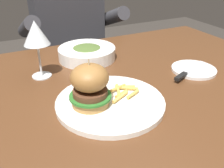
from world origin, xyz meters
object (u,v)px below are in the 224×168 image
Objects in this scene: wine_glass at (36,34)px; table_knife at (188,72)px; burger_sandwich at (90,85)px; soup_bowl at (87,53)px; main_plate at (110,102)px; bread_plate at (194,69)px; diner_person at (70,56)px.

table_knife is (0.44, -0.21, -0.13)m from wine_glass.
table_knife is at bearing 6.47° from burger_sandwich.
wine_glass is at bearing -158.16° from soup_bowl.
wine_glass is at bearing 116.92° from main_plate.
burger_sandwich is at bearing -171.63° from bread_plate.
soup_bowl is (0.06, 0.33, 0.02)m from main_plate.
diner_person reaches higher than burger_sandwich.
wine_glass is (-0.07, 0.25, 0.07)m from burger_sandwich.
main_plate is 0.34m from soup_bowl.
bread_plate is 0.05m from table_knife.
burger_sandwich reaches higher than main_plate.
burger_sandwich is at bearing -103.13° from diner_person.
bread_plate is at bearing -42.37° from soup_bowl.
bread_plate is (0.35, 0.06, -0.00)m from main_plate.
wine_glass is 0.50m from table_knife.
bread_plate is (0.41, 0.06, -0.07)m from burger_sandwich.
burger_sandwich is 0.84× the size of bread_plate.
table_knife is at bearing 8.46° from main_plate.
burger_sandwich reaches higher than soup_bowl.
table_knife is (-0.05, -0.02, 0.01)m from bread_plate.
soup_bowl is (0.12, 0.33, -0.05)m from burger_sandwich.
table_knife is (0.36, 0.04, -0.06)m from burger_sandwich.
wine_glass is 1.01× the size of table_knife.
diner_person is at bearing 76.87° from burger_sandwich.
burger_sandwich is 0.27m from wine_glass.
soup_bowl is (-0.29, 0.27, 0.02)m from bread_plate.
wine_glass reaches higher than table_knife.
burger_sandwich reaches higher than table_knife.
soup_bowl is at bearing 130.88° from table_knife.
bread_plate is at bearing -73.48° from diner_person.
table_knife is 0.16× the size of diner_person.
wine_glass is (-0.13, 0.25, 0.14)m from main_plate.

